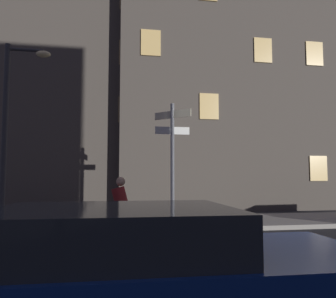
# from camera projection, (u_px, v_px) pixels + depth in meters

# --- Properties ---
(ground_plane) EXTENTS (80.00, 80.00, 0.00)m
(ground_plane) POSITION_uv_depth(u_px,v_px,m) (299.00, 281.00, 5.33)
(ground_plane) COLOR #232326
(sidewalk_kerb) EXTENTS (40.00, 3.20, 0.14)m
(sidewalk_kerb) POSITION_uv_depth(u_px,v_px,m) (197.00, 222.00, 11.51)
(sidewalk_kerb) COLOR gray
(sidewalk_kerb) RESTS_ON ground_plane
(signpost) EXTENTS (1.11, 1.00, 3.80)m
(signpost) POSITION_uv_depth(u_px,v_px,m) (172.00, 153.00, 10.79)
(signpost) COLOR gray
(signpost) RESTS_ON sidewalk_kerb
(street_lamp) EXTENTS (1.34, 0.28, 5.50)m
(street_lamp) POSITION_uv_depth(u_px,v_px,m) (11.00, 117.00, 10.23)
(street_lamp) COLOR #2D2D30
(street_lamp) RESTS_ON sidewalk_kerb
(car_far_oncoming) EXTENTS (4.14, 1.99, 1.35)m
(car_far_oncoming) POSITION_uv_depth(u_px,v_px,m) (147.00, 275.00, 3.06)
(car_far_oncoming) COLOR navy
(car_far_oncoming) RESTS_ON ground_plane
(cyclist) EXTENTS (1.81, 0.37, 1.61)m
(cyclist) POSITION_uv_depth(u_px,v_px,m) (118.00, 213.00, 8.16)
(cyclist) COLOR black
(cyclist) RESTS_ON ground_plane
(building_left_block) EXTENTS (12.56, 6.89, 19.31)m
(building_left_block) POSITION_uv_depth(u_px,v_px,m) (40.00, 31.00, 18.82)
(building_left_block) COLOR #4C443D
(building_left_block) RESTS_ON ground_plane
(building_right_block) EXTENTS (13.53, 7.75, 17.12)m
(building_right_block) POSITION_uv_depth(u_px,v_px,m) (234.00, 59.00, 20.20)
(building_right_block) COLOR #4C443D
(building_right_block) RESTS_ON ground_plane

